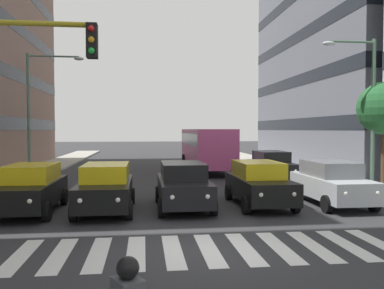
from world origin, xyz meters
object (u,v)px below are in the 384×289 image
object	(u,v)px
car_3	(106,187)
street_tree_1	(384,109)
car_1	(259,183)
car_2	(183,185)
car_4	(31,188)
car_row2_0	(272,166)
street_lamp_right	(38,102)
street_lamp_left	(365,101)
car_0	(331,182)
bus_behind_traffic	(206,145)

from	to	relation	value
car_3	street_tree_1	size ratio (longest dim) A/B	0.91
car_1	car_2	size ratio (longest dim) A/B	1.00
car_4	car_row2_0	distance (m)	13.73
car_1	street_lamp_right	size ratio (longest dim) A/B	0.62
car_4	street_tree_1	size ratio (longest dim) A/B	0.91
car_4	street_lamp_left	distance (m)	13.79
car_0	street_lamp_right	size ratio (longest dim) A/B	0.62
car_1	car_2	xyz separation A→B (m)	(2.98, 0.12, 0.00)
car_2	car_3	size ratio (longest dim) A/B	1.00
bus_behind_traffic	street_tree_1	xyz separation A→B (m)	(-5.84, 12.56, 2.01)
bus_behind_traffic	street_tree_1	distance (m)	13.99
car_0	street_tree_1	world-z (taller)	street_tree_1
car_2	street_lamp_left	world-z (taller)	street_lamp_left
car_3	street_lamp_left	size ratio (longest dim) A/B	0.67
car_4	car_row2_0	bearing A→B (deg)	-146.18
bus_behind_traffic	car_1	bearing A→B (deg)	90.00
car_3	car_4	size ratio (longest dim) A/B	1.00
car_0	car_2	bearing A→B (deg)	-0.02
street_lamp_right	car_2	bearing A→B (deg)	130.79
street_lamp_left	street_lamp_right	bearing A→B (deg)	-26.60
car_0	street_lamp_left	world-z (taller)	street_lamp_left
car_2	street_lamp_left	xyz separation A→B (m)	(-7.82, -0.96, 3.31)
car_2	car_row2_0	distance (m)	9.51
car_1	car_4	bearing A→B (deg)	2.01
car_row2_0	street_lamp_left	world-z (taller)	street_lamp_left
car_2	car_3	distance (m)	2.87
car_1	car_4	distance (m)	8.50
bus_behind_traffic	street_tree_1	size ratio (longest dim) A/B	2.15
car_2	bus_behind_traffic	xyz separation A→B (m)	(-2.98, -13.71, 0.97)
car_4	street_lamp_left	size ratio (longest dim) A/B	0.67
car_1	bus_behind_traffic	world-z (taller)	bus_behind_traffic
street_lamp_left	street_tree_1	xyz separation A→B (m)	(-1.00, -0.19, -0.33)
car_3	bus_behind_traffic	xyz separation A→B (m)	(-5.84, -13.99, 0.97)
street_tree_1	car_3	bearing A→B (deg)	7.01
street_lamp_right	car_1	bearing A→B (deg)	140.81
street_tree_1	car_0	bearing A→B (deg)	21.71
bus_behind_traffic	street_lamp_right	size ratio (longest dim) A/B	1.47
street_lamp_left	street_lamp_right	xyz separation A→B (m)	(15.23, -7.63, 0.34)
car_4	street_lamp_right	world-z (taller)	street_lamp_right
car_4	car_2	bearing A→B (deg)	-178.17
car_row2_0	street_lamp_left	bearing A→B (deg)	106.53
car_row2_0	street_lamp_right	size ratio (longest dim) A/B	0.62
car_row2_0	car_2	bearing A→B (deg)	51.72
car_2	car_4	xyz separation A→B (m)	(5.52, 0.18, 0.00)
car_4	street_tree_1	distance (m)	14.70
car_2	street_lamp_left	distance (m)	8.55
street_lamp_left	car_4	bearing A→B (deg)	4.89
car_4	bus_behind_traffic	bearing A→B (deg)	-121.44
car_0	car_1	bearing A→B (deg)	-2.43
car_row2_0	street_lamp_right	distance (m)	13.84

